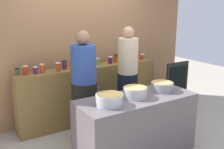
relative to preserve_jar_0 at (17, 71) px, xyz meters
The scene contains 26 objects.
ground 2.03m from the preserve_jar_0, 42.69° to the right, with size 12.00×12.00×0.00m, color #A99E8C.
storefront_wall 1.35m from the preserve_jar_0, 13.02° to the left, with size 4.80×0.12×3.00m, color #966944.
display_shelf 1.38m from the preserve_jar_0, ahead, with size 2.70×0.36×1.04m, color brown.
prep_table 2.04m from the preserve_jar_0, 49.27° to the right, with size 1.70×0.70×0.87m, color #5E5458.
preserve_jar_0 is the anchor object (origin of this frame).
preserve_jar_1 0.13m from the preserve_jar_0, 28.13° to the right, with size 0.08×0.08×0.15m.
preserve_jar_2 0.28m from the preserve_jar_0, 15.11° to the right, with size 0.07×0.07×0.11m.
preserve_jar_3 0.39m from the preserve_jar_0, 12.96° to the right, with size 0.08×0.08×0.15m.
preserve_jar_4 0.64m from the preserve_jar_0, 10.51° to the right, with size 0.08×0.08×0.15m.
preserve_jar_5 0.78m from the preserve_jar_0, ahead, with size 0.08×0.08×0.15m.
preserve_jar_6 0.90m from the preserve_jar_0, ahead, with size 0.09×0.09×0.12m.
preserve_jar_7 1.04m from the preserve_jar_0, ahead, with size 0.07×0.07×0.11m.
preserve_jar_8 1.28m from the preserve_jar_0, ahead, with size 0.08×0.08×0.10m.
preserve_jar_9 1.44m from the preserve_jar_0, ahead, with size 0.08×0.08×0.12m.
preserve_jar_10 1.68m from the preserve_jar_0, ahead, with size 0.08×0.08×0.13m.
preserve_jar_11 1.85m from the preserve_jar_0, ahead, with size 0.09×0.09×0.14m.
preserve_jar_12 2.04m from the preserve_jar_0, ahead, with size 0.08×0.08×0.12m.
preserve_jar_13 2.17m from the preserve_jar_0, ahead, with size 0.07×0.07×0.11m.
preserve_jar_14 2.29m from the preserve_jar_0, ahead, with size 0.07×0.07×0.11m.
preserve_jar_15 2.45m from the preserve_jar_0, ahead, with size 0.09×0.09×0.11m.
cooking_pot_left 1.71m from the preserve_jar_0, 62.86° to the right, with size 0.35×0.35×0.15m.
cooking_pot_center 1.91m from the preserve_jar_0, 49.81° to the right, with size 0.33×0.33×0.15m.
cooking_pot_right 2.26m from the preserve_jar_0, 39.39° to the right, with size 0.33×0.33×0.14m.
cook_with_tongs 1.11m from the preserve_jar_0, 38.89° to the right, with size 0.40×0.40×1.75m.
cook_in_cap 1.82m from the preserve_jar_0, 20.79° to the right, with size 0.36×0.36×1.77m.
chalkboard_sign 3.02m from the preserve_jar_0, 12.06° to the right, with size 0.55×0.05×1.03m.
Camera 1 is at (-2.12, -3.06, 2.11)m, focal length 42.44 mm.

